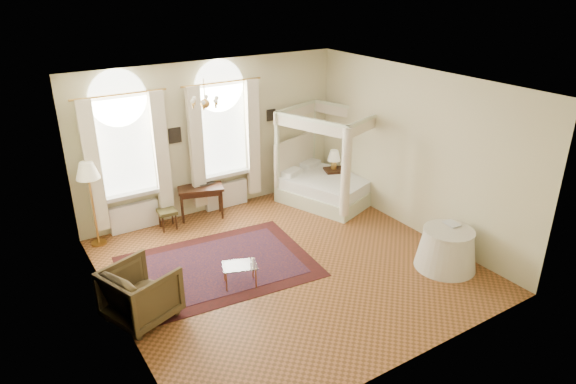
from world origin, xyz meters
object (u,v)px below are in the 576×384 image
Objects in this scene: armchair at (141,293)px; coffee_table at (240,267)px; floor_lamp at (88,175)px; side_table at (447,249)px; nightstand at (334,182)px; writing_desk at (201,191)px; canopy_bed at (328,181)px; stool at (167,213)px.

armchair is 1.43× the size of coffee_table.
floor_lamp reaches higher than side_table.
writing_desk is (-3.19, 0.53, 0.29)m from nightstand.
canopy_bed reaches higher than side_table.
writing_desk is 2.37m from floor_lamp.
canopy_bed is at bearing 31.02° from coffee_table.
canopy_bed is at bearing -146.46° from nightstand.
nightstand is 1.53× the size of stool.
side_table reaches higher than writing_desk.
writing_desk is at bearing 7.53° from stool.
coffee_table is (-3.71, -2.26, 0.03)m from nightstand.
canopy_bed is 3.72× the size of nightstand.
side_table is (5.10, -4.26, -1.09)m from floor_lamp.
canopy_bed is 2.93m from writing_desk.
floor_lamp is (-5.40, 0.53, 1.14)m from nightstand.
stool is 3.01m from armchair.
canopy_bed reaches higher than stool.
nightstand is 3.75m from side_table.
stool is at bearing 96.21° from coffee_table.
stool is at bearing 173.99° from nightstand.
coffee_table is at bearing -148.98° from canopy_bed.
coffee_table is (-3.35, -2.01, -0.13)m from canopy_bed.
coffee_table is 0.40× the size of floor_lamp.
stool is 1.78m from floor_lamp.
floor_lamp is at bearing 121.18° from coffee_table.
floor_lamp is 6.74m from side_table.
stool is (-4.01, 0.42, 0.03)m from nightstand.
coffee_table is (-0.52, -2.79, -0.26)m from writing_desk.
side_table is (2.89, -4.26, -0.24)m from writing_desk.
floor_lamp is 1.56× the size of side_table.
coffee_table is at bearing -148.72° from nightstand.
floor_lamp is (-5.03, 0.77, 0.97)m from canopy_bed.
canopy_bed is 5.42m from armchair.
side_table is at bearing -55.84° from writing_desk.
armchair is 0.57× the size of floor_lamp.
coffee_table is at bearing -58.82° from floor_lamp.
stool is at bearing -172.47° from writing_desk.
writing_desk is 0.62× the size of floor_lamp.
side_table is at bearing -48.27° from stool.
side_table is at bearing -88.91° from canopy_bed.
floor_lamp is (0.00, 2.78, 1.02)m from armchair.
floor_lamp is at bearing 180.00° from writing_desk.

